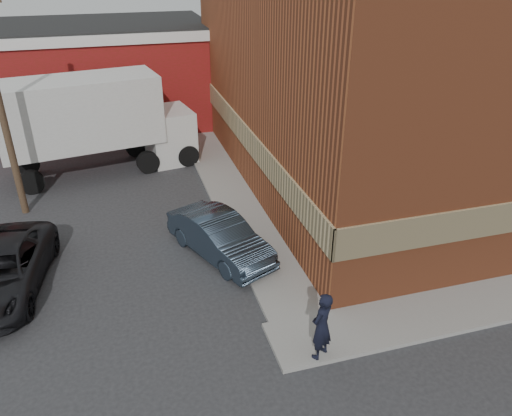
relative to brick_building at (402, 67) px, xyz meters
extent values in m
plane|color=#28282B|center=(-8.50, -9.00, -4.68)|extent=(90.00, 90.00, 0.00)
cube|color=brown|center=(0.00, 0.00, -0.18)|extent=(14.00, 18.00, 9.00)
cube|color=tan|center=(-7.04, 0.00, -2.38)|extent=(0.08, 18.16, 1.00)
cube|color=gray|center=(-7.90, 0.00, -4.62)|extent=(1.80, 18.00, 0.12)
cube|color=maroon|center=(-14.50, 11.00, -2.18)|extent=(16.00, 8.00, 5.00)
cube|color=silver|center=(-14.50, 11.00, 0.57)|extent=(16.30, 8.30, 0.50)
cube|color=black|center=(-14.50, 11.00, 0.87)|extent=(16.00, 8.00, 0.10)
imported|color=black|center=(-7.94, -10.55, -3.62)|extent=(0.82, 0.76, 1.89)
imported|color=#2A3847|center=(-9.30, -5.15, -3.97)|extent=(3.14, 4.59, 1.43)
imported|color=black|center=(-16.00, -5.22, -3.96)|extent=(3.12, 5.47, 1.44)
cube|color=silver|center=(-13.59, 3.26, -1.80)|extent=(7.14, 3.82, 2.94)
cube|color=#22701E|center=(-13.36, 1.91, -2.25)|extent=(6.46, 1.13, 0.90)
cube|color=silver|center=(-9.25, 4.00, -3.44)|extent=(2.42, 2.79, 2.49)
cylinder|color=black|center=(-15.85, 1.72, -4.17)|extent=(1.06, 0.51, 1.02)
cylinder|color=black|center=(-16.23, 3.95, -4.17)|extent=(1.06, 0.51, 1.02)
cylinder|color=black|center=(-10.95, 2.56, -4.17)|extent=(1.06, 0.51, 1.02)
cylinder|color=black|center=(-11.33, 4.79, -4.17)|extent=(1.06, 0.51, 1.02)
cylinder|color=black|center=(-9.06, 2.88, -4.17)|extent=(1.06, 0.51, 1.02)
cylinder|color=black|center=(-9.44, 5.11, -4.17)|extent=(1.06, 0.51, 1.02)
camera|label=1|loc=(-12.11, -19.15, 4.61)|focal=35.00mm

